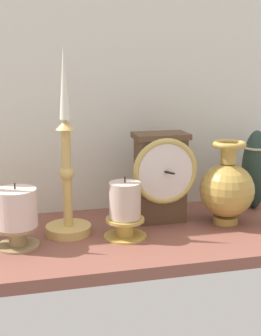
% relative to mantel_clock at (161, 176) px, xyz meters
% --- Properties ---
extents(ground_plane, '(1.00, 0.36, 0.02)m').
position_rel_mantel_clock_xyz_m(ground_plane, '(-0.13, -0.05, -0.12)').
color(ground_plane, brown).
extents(back_wall, '(1.20, 0.02, 0.65)m').
position_rel_mantel_clock_xyz_m(back_wall, '(-0.13, 0.13, 0.22)').
color(back_wall, silver).
rests_on(back_wall, ground_plane).
extents(mantel_clock, '(0.15, 0.10, 0.20)m').
position_rel_mantel_clock_xyz_m(mantel_clock, '(0.00, 0.00, 0.00)').
color(mantel_clock, '#513A26').
rests_on(mantel_clock, ground_plane).
extents(candlestick_tall_center, '(0.10, 0.10, 0.39)m').
position_rel_mantel_clock_xyz_m(candlestick_tall_center, '(-0.21, -0.03, 0.01)').
color(candlestick_tall_center, tan).
rests_on(candlestick_tall_center, ground_plane).
extents(brass_vase_bulbous, '(0.12, 0.12, 0.19)m').
position_rel_mantel_clock_xyz_m(brass_vase_bulbous, '(0.14, -0.05, -0.02)').
color(brass_vase_bulbous, '#B99342').
rests_on(brass_vase_bulbous, ground_plane).
extents(pillar_candle_front, '(0.08, 0.08, 0.13)m').
position_rel_mantel_clock_xyz_m(pillar_candle_front, '(-0.32, -0.08, -0.04)').
color(pillar_candle_front, '#9E8459').
rests_on(pillar_candle_front, ground_plane).
extents(pillar_candle_near_clock, '(0.09, 0.09, 0.13)m').
position_rel_mantel_clock_xyz_m(pillar_candle_near_clock, '(-0.10, -0.08, -0.05)').
color(pillar_candle_near_clock, gold).
rests_on(pillar_candle_near_clock, ground_plane).
extents(tall_ceramic_vase, '(0.07, 0.07, 0.19)m').
position_rel_mantel_clock_xyz_m(tall_ceramic_vase, '(0.25, 0.04, -0.01)').
color(tall_ceramic_vase, '#263A32').
rests_on(tall_ceramic_vase, ground_plane).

